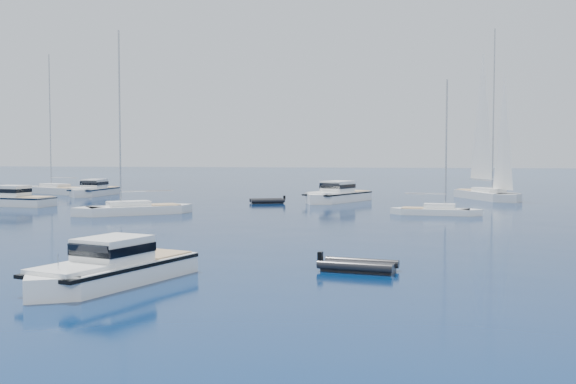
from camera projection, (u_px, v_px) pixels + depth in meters
ground at (212, 303)px, 23.75m from camera, size 400.00×400.00×0.00m
motor_cruiser_near at (110, 284)px, 27.19m from camera, size 5.39×9.21×2.31m
motor_cruiser_far_l at (10, 206)px, 66.38m from camera, size 9.73×4.48×2.46m
motor_cruiser_distant at (336, 202)px, 71.46m from camera, size 7.32×10.64×2.70m
motor_cruiser_horizon at (94, 196)px, 81.68m from camera, size 3.37×9.38×2.42m
sailboat_mid_l at (134, 214)px, 57.39m from camera, size 10.05×8.27×15.32m
sailboat_centre at (436, 215)px, 56.92m from camera, size 7.83×2.82×11.26m
sailboat_sails_r at (486, 199)px, 75.56m from camera, size 7.69×12.96×18.57m
sailboat_far_l at (57, 194)px, 85.59m from camera, size 11.96×8.40×17.52m
tender_grey_near at (358, 271)px, 30.16m from camera, size 3.73×2.55×0.95m
tender_grey_far at (267, 203)px, 69.48m from camera, size 3.94×3.05×0.95m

